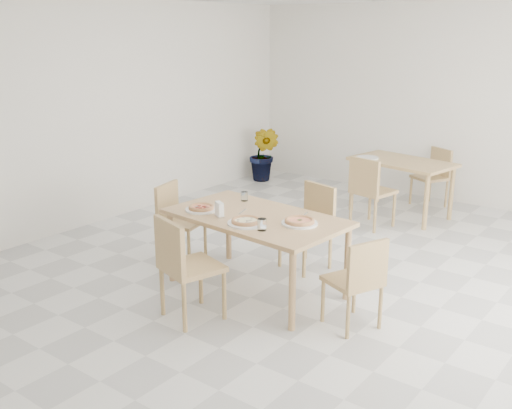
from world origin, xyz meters
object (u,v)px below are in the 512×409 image
Objects in this scene: plate_mushroom at (246,223)px; second_table at (402,168)px; main_table at (256,223)px; chair_back_n at (434,173)px; chair_west at (176,216)px; potted_plant at (264,154)px; napkin_holder at (219,210)px; plate_pepperoni at (201,210)px; plate_empty at (367,158)px; pizza_pepperoni at (201,207)px; chair_north at (311,220)px; tumbler_b at (262,225)px; chair_south at (183,262)px; pizza_mushroom at (246,221)px; tumbler_a at (244,196)px; chair_back_s at (369,187)px; plate_margherita at (300,223)px; chair_east at (359,277)px; pizza_margherita at (300,221)px.

second_table is at bearing 90.39° from plate_mushroom.
main_table is 3.83m from chair_back_n.
potted_plant is at bearing 8.22° from chair_west.
napkin_holder is (-0.33, 0.02, 0.06)m from plate_mushroom.
plate_pepperoni reaches higher than second_table.
chair_west is 2.75× the size of plate_empty.
napkin_holder is (0.27, -0.04, 0.04)m from pizza_pepperoni.
napkin_holder is at bearing -58.68° from potted_plant.
chair_north is 1.19m from tumbler_b.
chair_north is at bearing -80.24° from chair_south.
tumbler_b is (1.49, -0.43, 0.32)m from chair_west.
main_table is 0.29m from pizza_mushroom.
main_table is at bearing -66.53° from chair_back_n.
tumbler_a is 0.94m from tumbler_b.
tumbler_b is 0.55m from napkin_holder.
plate_mushroom is at bearing -79.94° from second_table.
napkin_holder reaches higher than chair_north.
tumbler_a is at bearing 90.73° from chair_back_s.
plate_margherita and plate_mushroom have the same top height.
chair_north reaches higher than chair_east.
second_table is at bearing 80.04° from pizza_pepperoni.
tumbler_b is 3.41m from second_table.
chair_south is 2.78× the size of pizza_mushroom.
pizza_margherita and pizza_pepperoni have the same top height.
chair_north is 1.22m from plate_pepperoni.
napkin_holder reaches higher than plate_empty.
chair_west is 1.36m from plate_mushroom.
chair_back_n is (0.16, 4.07, -0.31)m from pizza_mushroom.
plate_mushroom is at bearing -81.91° from plate_empty.
chair_back_s is at bearing -41.04° from chair_west.
tumbler_b reaches higher than plate_pepperoni.
chair_east is at bearing 7.71° from pizza_mushroom.
plate_pepperoni is 0.34× the size of potted_plant.
potted_plant is at bearing -112.09° from chair_east.
second_table is at bearing 90.39° from pizza_mushroom.
second_table is at bearing -36.15° from chair_west.
chair_west is 1.69m from pizza_margherita.
chair_north is 2.90× the size of plate_empty.
tumbler_b is (0.21, -0.05, 0.02)m from pizza_mushroom.
pizza_mushroom is 1.31× the size of pizza_pepperoni.
pizza_margherita is 2.27× the size of napkin_holder.
chair_east is at bearing -15.79° from tumbler_a.
plate_empty is at bearing -131.11° from chair_east.
tumbler_a is (-0.48, 0.58, 0.01)m from pizza_mushroom.
chair_south is 9.85× the size of tumbler_a.
pizza_mushroom is 3.55× the size of tumbler_a.
napkin_holder is (-0.34, -1.07, 0.31)m from chair_north.
chair_south is 1.10m from plate_margherita.
main_table is at bearing 20.63° from pizza_pepperoni.
chair_back_n is (0.49, 4.05, -0.35)m from napkin_holder.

